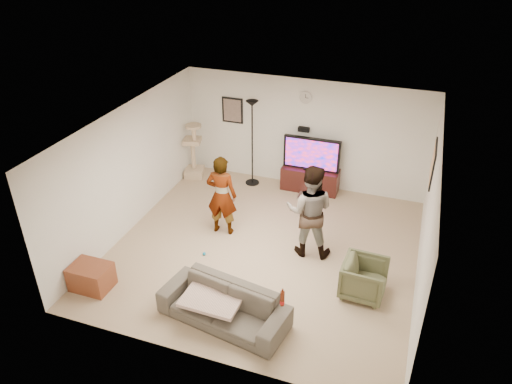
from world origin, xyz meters
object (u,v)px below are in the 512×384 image
(person_left, at_px, (222,195))
(person_right, at_px, (310,211))
(cat_tree, at_px, (193,150))
(tv, at_px, (312,154))
(sofa, at_px, (224,305))
(floor_lamp, at_px, (252,144))
(side_table, at_px, (91,277))
(tv_stand, at_px, (310,179))
(beer_bottle, at_px, (282,298))
(armchair, at_px, (364,278))

(person_left, height_order, person_right, person_right)
(cat_tree, bearing_deg, person_right, -31.82)
(tv, distance_m, sofa, 4.51)
(floor_lamp, height_order, cat_tree, floor_lamp)
(floor_lamp, height_order, side_table, floor_lamp)
(tv, distance_m, cat_tree, 2.80)
(tv_stand, height_order, cat_tree, cat_tree)
(tv_stand, distance_m, beer_bottle, 4.53)
(person_left, xyz_separation_m, sofa, (0.97, -2.26, -0.52))
(sofa, bearing_deg, cat_tree, 130.78)
(sofa, distance_m, side_table, 2.40)
(armchair, bearing_deg, floor_lamp, 47.95)
(person_right, distance_m, armchair, 1.53)
(cat_tree, bearing_deg, side_table, -88.24)
(armchair, bearing_deg, side_table, 110.07)
(beer_bottle, bearing_deg, side_table, -179.55)
(person_left, distance_m, armchair, 3.09)
(person_left, relative_size, sofa, 0.81)
(tv, distance_m, person_left, 2.52)
(floor_lamp, relative_size, side_table, 3.05)
(cat_tree, bearing_deg, tv, 5.26)
(sofa, bearing_deg, tv, 96.52)
(tv_stand, bearing_deg, person_right, -77.11)
(floor_lamp, distance_m, beer_bottle, 4.79)
(tv_stand, height_order, armchair, armchair)
(tv_stand, distance_m, cat_tree, 2.82)
(beer_bottle, relative_size, side_table, 0.38)
(beer_bottle, bearing_deg, tv, 98.55)
(person_left, bearing_deg, floor_lamp, -90.33)
(armchair, relative_size, side_table, 1.08)
(sofa, height_order, side_table, sofa)
(floor_lamp, height_order, person_left, floor_lamp)
(floor_lamp, distance_m, sofa, 4.52)
(person_right, bearing_deg, side_table, 27.21)
(tv, xyz_separation_m, beer_bottle, (0.67, -4.46, -0.20))
(side_table, bearing_deg, sofa, 0.62)
(floor_lamp, distance_m, armchair, 4.33)
(tv_stand, relative_size, floor_lamp, 0.64)
(tv_stand, distance_m, person_left, 2.58)
(tv, height_order, floor_lamp, floor_lamp)
(floor_lamp, xyz_separation_m, armchair, (3.03, -3.02, -0.68))
(floor_lamp, bearing_deg, side_table, -106.66)
(floor_lamp, bearing_deg, beer_bottle, -65.04)
(sofa, distance_m, armchair, 2.34)
(tv_stand, height_order, side_table, tv_stand)
(beer_bottle, height_order, side_table, beer_bottle)
(tv, bearing_deg, side_table, -120.57)
(person_right, bearing_deg, sofa, 62.77)
(sofa, bearing_deg, tv_stand, 96.52)
(cat_tree, distance_m, beer_bottle, 5.44)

